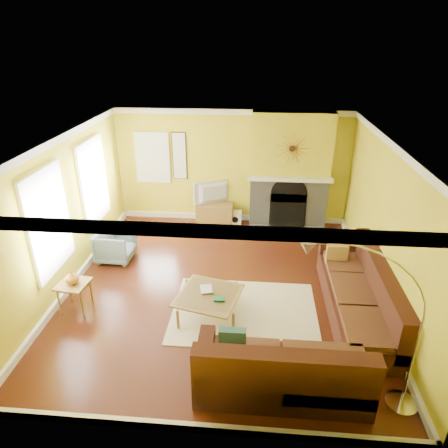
# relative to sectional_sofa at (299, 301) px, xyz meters

# --- Properties ---
(floor) EXTENTS (5.50, 6.00, 0.02)m
(floor) POSITION_rel_sectional_sofa_xyz_m (-1.33, 0.92, -0.46)
(floor) COLOR #592412
(floor) RESTS_ON ground
(ceiling) EXTENTS (5.50, 6.00, 0.02)m
(ceiling) POSITION_rel_sectional_sofa_xyz_m (-1.33, 0.92, 2.26)
(ceiling) COLOR white
(ceiling) RESTS_ON ground
(wall_back) EXTENTS (5.50, 0.02, 2.70)m
(wall_back) POSITION_rel_sectional_sofa_xyz_m (-1.33, 3.93, 0.90)
(wall_back) COLOR yellow
(wall_back) RESTS_ON ground
(wall_front) EXTENTS (5.50, 0.02, 2.70)m
(wall_front) POSITION_rel_sectional_sofa_xyz_m (-1.33, -2.09, 0.90)
(wall_front) COLOR yellow
(wall_front) RESTS_ON ground
(wall_left) EXTENTS (0.02, 6.00, 2.70)m
(wall_left) POSITION_rel_sectional_sofa_xyz_m (-4.09, 0.92, 0.90)
(wall_left) COLOR yellow
(wall_left) RESTS_ON ground
(wall_right) EXTENTS (0.02, 6.00, 2.70)m
(wall_right) POSITION_rel_sectional_sofa_xyz_m (1.43, 0.92, 0.90)
(wall_right) COLOR yellow
(wall_right) RESTS_ON ground
(baseboard) EXTENTS (5.50, 6.00, 0.12)m
(baseboard) POSITION_rel_sectional_sofa_xyz_m (-1.33, 0.92, -0.39)
(baseboard) COLOR white
(baseboard) RESTS_ON floor
(crown_molding) EXTENTS (5.50, 6.00, 0.12)m
(crown_molding) POSITION_rel_sectional_sofa_xyz_m (-1.33, 0.92, 2.19)
(crown_molding) COLOR white
(crown_molding) RESTS_ON ceiling
(window_left_near) EXTENTS (0.06, 1.22, 1.72)m
(window_left_near) POSITION_rel_sectional_sofa_xyz_m (-4.05, 2.22, 1.05)
(window_left_near) COLOR white
(window_left_near) RESTS_ON wall_left
(window_left_far) EXTENTS (0.06, 1.22, 1.72)m
(window_left_far) POSITION_rel_sectional_sofa_xyz_m (-4.05, 0.32, 1.05)
(window_left_far) COLOR white
(window_left_far) RESTS_ON wall_left
(window_back) EXTENTS (0.82, 0.06, 1.22)m
(window_back) POSITION_rel_sectional_sofa_xyz_m (-3.23, 3.88, 1.10)
(window_back) COLOR white
(window_back) RESTS_ON wall_back
(wall_art) EXTENTS (0.34, 0.04, 1.14)m
(wall_art) POSITION_rel_sectional_sofa_xyz_m (-2.58, 3.89, 1.15)
(wall_art) COLOR white
(wall_art) RESTS_ON wall_back
(fireplace) EXTENTS (1.80, 0.40, 2.70)m
(fireplace) POSITION_rel_sectional_sofa_xyz_m (0.02, 3.72, 0.90)
(fireplace) COLOR gray
(fireplace) RESTS_ON floor
(mantel) EXTENTS (1.92, 0.22, 0.08)m
(mantel) POSITION_rel_sectional_sofa_xyz_m (0.02, 3.48, 0.80)
(mantel) COLOR white
(mantel) RESTS_ON fireplace
(hearth) EXTENTS (1.80, 0.70, 0.06)m
(hearth) POSITION_rel_sectional_sofa_xyz_m (0.02, 3.17, -0.42)
(hearth) COLOR gray
(hearth) RESTS_ON floor
(sunburst) EXTENTS (0.70, 0.04, 0.70)m
(sunburst) POSITION_rel_sectional_sofa_xyz_m (0.02, 3.49, 1.50)
(sunburst) COLOR olive
(sunburst) RESTS_ON fireplace
(rug) EXTENTS (2.40, 1.80, 0.02)m
(rug) POSITION_rel_sectional_sofa_xyz_m (-0.86, 0.22, -0.44)
(rug) COLOR beige
(rug) RESTS_ON floor
(sectional_sofa) EXTENTS (2.85, 3.56, 0.90)m
(sectional_sofa) POSITION_rel_sectional_sofa_xyz_m (0.00, 0.00, 0.00)
(sectional_sofa) COLOR #421E15
(sectional_sofa) RESTS_ON floor
(coffee_table) EXTENTS (1.17, 1.17, 0.38)m
(coffee_table) POSITION_rel_sectional_sofa_xyz_m (-1.45, 0.15, -0.26)
(coffee_table) COLOR white
(coffee_table) RESTS_ON floor
(media_console) EXTENTS (0.88, 0.40, 0.49)m
(media_console) POSITION_rel_sectional_sofa_xyz_m (-1.73, 3.69, -0.21)
(media_console) COLOR olive
(media_console) RESTS_ON floor
(tv) EXTENTS (0.93, 0.55, 0.56)m
(tv) POSITION_rel_sectional_sofa_xyz_m (-1.73, 3.69, 0.32)
(tv) COLOR black
(tv) RESTS_ON media_console
(subwoofer) EXTENTS (0.29, 0.29, 0.29)m
(subwoofer) POSITION_rel_sectional_sofa_xyz_m (-1.22, 3.71, -0.31)
(subwoofer) COLOR white
(subwoofer) RESTS_ON floor
(armchair) EXTENTS (0.73, 0.71, 0.65)m
(armchair) POSITION_rel_sectional_sofa_xyz_m (-3.55, 1.73, -0.13)
(armchair) COLOR slate
(armchair) RESTS_ON floor
(side_table) EXTENTS (0.53, 0.53, 0.52)m
(side_table) POSITION_rel_sectional_sofa_xyz_m (-3.68, 0.06, -0.19)
(side_table) COLOR olive
(side_table) RESTS_ON floor
(vase) EXTENTS (0.23, 0.23, 0.24)m
(vase) POSITION_rel_sectional_sofa_xyz_m (-3.68, 0.06, 0.19)
(vase) COLOR orange
(vase) RESTS_ON side_table
(book) EXTENTS (0.25, 0.30, 0.03)m
(book) POSITION_rel_sectional_sofa_xyz_m (-1.59, 0.24, -0.06)
(book) COLOR white
(book) RESTS_ON coffee_table
(arc_lamp) EXTENTS (1.44, 0.36, 2.29)m
(arc_lamp) POSITION_rel_sectional_sofa_xyz_m (0.55, -1.48, 0.69)
(arc_lamp) COLOR silver
(arc_lamp) RESTS_ON floor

